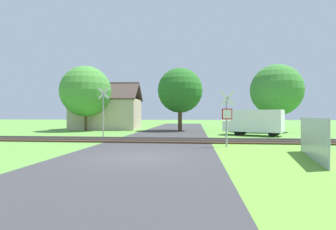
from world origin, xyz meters
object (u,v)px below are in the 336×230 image
stop_sign_near (227,115)px  tree_far (276,90)px  fence_panel (313,138)px  crossing_sign_far (103,109)px  mail_truck (255,121)px  house (107,113)px  tree_left (86,91)px  tree_center (180,90)px

stop_sign_near → tree_far: bearing=-130.3°
stop_sign_near → fence_panel: bearing=115.2°
crossing_sign_far → mail_truck: crossing_sign_far is taller
house → tree_left: 4.33m
tree_left → mail_truck: (17.47, -4.81, -3.22)m
house → tree_left: (-1.25, -3.36, 2.42)m
tree_far → tree_center: (-10.33, 0.63, 0.13)m
stop_sign_near → tree_far: (6.82, 13.95, 2.64)m
crossing_sign_far → mail_truck: 12.92m
crossing_sign_far → mail_truck: size_ratio=0.75×
tree_left → fence_panel: size_ratio=1.55×
crossing_sign_far → tree_left: tree_left is taller
crossing_sign_far → house: house is taller
stop_sign_near → fence_panel: 4.86m
crossing_sign_far → tree_center: 11.55m
stop_sign_near → mail_truck: stop_sign_near is taller
tree_center → tree_far: bearing=-3.5°
stop_sign_near → house: size_ratio=0.38×
house → tree_far: size_ratio=1.18×
tree_left → tree_center: 10.63m
tree_left → tree_center: (10.56, 1.22, 0.10)m
stop_sign_near → mail_truck: size_ratio=0.61×
crossing_sign_far → tree_far: 18.38m
mail_truck → tree_far: bearing=-5.9°
tree_left → tree_center: tree_left is taller
mail_truck → fence_panel: 12.25m
stop_sign_near → tree_left: bearing=-57.8°
stop_sign_near → tree_far: tree_far is taller
stop_sign_near → crossing_sign_far: bearing=-41.8°
crossing_sign_far → tree_center: tree_center is taller
crossing_sign_far → fence_panel: 14.56m
tree_far → fence_panel: bearing=-102.1°
tree_center → fence_panel: tree_center is taller
tree_left → fence_panel: bearing=-44.9°
fence_panel → crossing_sign_far: bearing=66.3°
stop_sign_near → tree_center: (-3.50, 14.58, 2.77)m
house → tree_left: tree_left is taller
house → tree_center: (9.31, -2.14, 2.52)m
tree_far → mail_truck: size_ratio=1.38×
fence_panel → mail_truck: bearing=9.5°
house → tree_left: size_ratio=1.16×
crossing_sign_far → fence_panel: bearing=-31.5°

